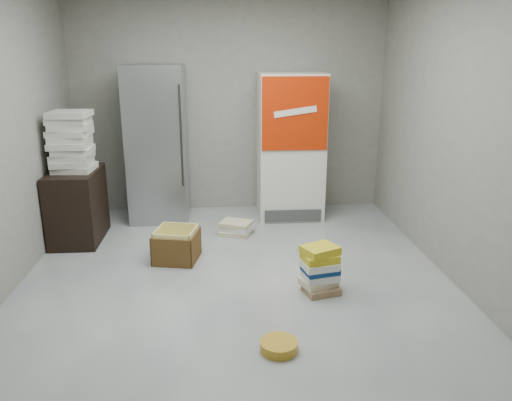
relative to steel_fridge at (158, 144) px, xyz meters
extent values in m
plane|color=#B5B5B1|center=(0.90, -2.13, -0.95)|extent=(5.00, 5.00, 0.00)
cube|color=gray|center=(0.90, 0.37, 0.45)|extent=(4.00, 0.04, 2.80)
cube|color=gray|center=(0.90, -4.63, 0.45)|extent=(4.00, 0.04, 2.80)
cube|color=gray|center=(2.90, -2.13, 0.45)|extent=(0.04, 5.00, 2.80)
cube|color=#A3A6AB|center=(0.00, 0.00, 0.00)|extent=(0.70, 0.70, 1.90)
cylinder|color=#333333|center=(0.32, -0.36, 0.15)|extent=(0.02, 0.02, 1.19)
cube|color=silver|center=(1.65, 0.00, -0.05)|extent=(0.80, 0.70, 1.80)
cube|color=#BB2406|center=(1.65, -0.36, 0.40)|extent=(0.78, 0.02, 0.85)
cube|color=white|center=(1.65, -0.37, 0.43)|extent=(0.50, 0.01, 0.14)
cube|color=#3F3F3F|center=(1.65, -0.36, -0.85)|extent=(0.70, 0.02, 0.15)
cube|color=black|center=(-0.83, -0.73, -0.55)|extent=(0.50, 0.80, 0.80)
cube|color=silver|center=(-0.82, -0.72, -0.12)|extent=(0.42, 0.42, 0.06)
cube|color=silver|center=(-0.83, -0.73, -0.05)|extent=(0.42, 0.42, 0.06)
cube|color=silver|center=(-0.83, -0.72, 0.01)|extent=(0.40, 0.40, 0.06)
cube|color=silver|center=(-0.81, -0.72, 0.08)|extent=(0.43, 0.43, 0.06)
cube|color=silver|center=(-0.84, -0.74, 0.14)|extent=(0.40, 0.40, 0.06)
cube|color=silver|center=(-0.83, -0.72, 0.21)|extent=(0.42, 0.42, 0.06)
cube|color=silver|center=(-0.83, -0.73, 0.27)|extent=(0.43, 0.43, 0.06)
cube|color=silver|center=(-0.82, -0.72, 0.34)|extent=(0.42, 0.42, 0.06)
cube|color=silver|center=(-0.83, -0.72, 0.40)|extent=(0.40, 0.40, 0.06)
cube|color=silver|center=(-0.81, -0.74, 0.47)|extent=(0.42, 0.42, 0.06)
cube|color=#8C6B4B|center=(1.64, -2.21, -0.92)|extent=(0.34, 0.30, 0.06)
cube|color=#C8B993|center=(1.62, -2.18, -0.86)|extent=(0.36, 0.32, 0.06)
cube|color=silver|center=(1.63, -2.18, -0.80)|extent=(0.33, 0.28, 0.06)
cube|color=navy|center=(1.63, -2.18, -0.74)|extent=(0.34, 0.29, 0.05)
cube|color=silver|center=(1.62, -2.20, -0.68)|extent=(0.34, 0.29, 0.06)
cube|color=gold|center=(1.62, -2.19, -0.62)|extent=(0.33, 0.29, 0.07)
cube|color=gold|center=(1.62, -2.19, -0.55)|extent=(0.36, 0.34, 0.07)
cube|color=#C8B993|center=(0.93, -0.69, -0.92)|extent=(0.41, 0.37, 0.05)
cube|color=silver|center=(0.94, -0.69, -0.87)|extent=(0.43, 0.40, 0.06)
cube|color=#C8B993|center=(0.94, -0.69, -0.82)|extent=(0.42, 0.39, 0.05)
cube|color=yellow|center=(0.31, -1.38, -0.94)|extent=(0.46, 0.46, 0.01)
cube|color=brown|center=(0.35, -1.19, -0.80)|extent=(0.41, 0.09, 0.30)
cube|color=brown|center=(0.27, -1.58, -0.80)|extent=(0.41, 0.09, 0.30)
cube|color=brown|center=(0.11, -1.34, -0.80)|extent=(0.09, 0.41, 0.30)
cube|color=brown|center=(0.51, -1.42, -0.80)|extent=(0.09, 0.41, 0.30)
cube|color=yellow|center=(0.34, -1.20, -0.78)|extent=(0.38, 0.09, 0.34)
cube|color=yellow|center=(0.27, -1.57, -0.78)|extent=(0.38, 0.09, 0.34)
cube|color=yellow|center=(0.13, -1.35, -0.78)|extent=(0.09, 0.38, 0.34)
cube|color=yellow|center=(0.49, -1.42, -0.78)|extent=(0.09, 0.38, 0.34)
cylinder|color=#BC8D22|center=(1.17, -3.06, -0.91)|extent=(0.28, 0.28, 0.07)
camera|label=1|loc=(0.78, -6.15, 1.12)|focal=35.00mm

